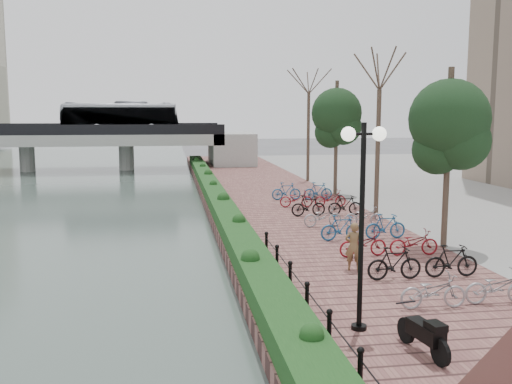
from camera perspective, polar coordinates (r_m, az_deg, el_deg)
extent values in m
cube|color=brown|center=(28.78, 3.34, -2.40)|extent=(8.00, 75.00, 0.50)
cube|color=#143916|center=(30.65, -3.86, -0.73)|extent=(1.10, 56.00, 0.60)
cylinder|color=black|center=(10.76, 10.37, -17.14)|extent=(0.10, 0.10, 0.70)
cylinder|color=black|center=(12.52, 7.34, -13.40)|extent=(0.10, 0.10, 0.70)
cylinder|color=black|center=(14.33, 5.12, -10.57)|extent=(0.10, 0.10, 0.70)
cylinder|color=black|center=(16.20, 3.43, -8.37)|extent=(0.10, 0.10, 0.70)
cylinder|color=black|center=(18.09, 2.11, -6.63)|extent=(0.10, 0.10, 0.70)
cylinder|color=black|center=(20.00, 1.05, -5.21)|extent=(0.10, 0.10, 0.70)
cylinder|color=black|center=(12.91, 10.50, -3.59)|extent=(0.12, 0.12, 4.68)
cylinder|color=black|center=(12.66, 10.74, 5.73)|extent=(0.70, 0.06, 0.06)
sphere|color=white|center=(12.55, 9.22, 5.75)|extent=(0.32, 0.32, 0.32)
sphere|color=white|center=(12.78, 12.22, 5.71)|extent=(0.32, 0.32, 0.32)
imported|color=brown|center=(18.10, 9.74, -5.38)|extent=(0.65, 0.53, 1.52)
imported|color=#99979C|center=(15.22, 17.21, -9.40)|extent=(0.60, 1.71, 0.90)
imported|color=black|center=(17.49, 13.51, -6.84)|extent=(0.47, 1.66, 1.00)
imported|color=maroon|center=(19.86, 10.70, -5.14)|extent=(0.60, 1.71, 0.90)
imported|color=#1D5383|center=(22.26, 8.50, -3.55)|extent=(0.47, 1.66, 1.00)
imported|color=#99979C|center=(24.73, 6.74, -2.49)|extent=(0.60, 1.71, 0.90)
imported|color=black|center=(27.20, 5.30, -1.42)|extent=(0.47, 1.66, 1.00)
imported|color=maroon|center=(29.70, 4.10, -0.71)|extent=(0.60, 1.72, 0.90)
imported|color=#1D5383|center=(32.21, 3.09, 0.06)|extent=(0.47, 1.66, 1.00)
imported|color=#99979C|center=(16.07, 23.08, -8.76)|extent=(0.60, 1.71, 0.90)
imported|color=black|center=(18.23, 18.80, -6.45)|extent=(0.47, 1.66, 1.00)
imported|color=maroon|center=(20.52, 15.46, -4.87)|extent=(0.60, 1.71, 0.90)
imported|color=#1D5383|center=(22.85, 12.83, -3.36)|extent=(0.47, 1.66, 1.00)
imported|color=#99979C|center=(25.26, 10.68, -2.35)|extent=(0.60, 1.71, 0.90)
imported|color=black|center=(27.68, 8.92, -1.32)|extent=(0.47, 1.66, 1.00)
imported|color=maroon|center=(30.15, 7.44, -0.63)|extent=(0.60, 1.72, 0.90)
imported|color=#1D5383|center=(32.62, 6.19, 0.12)|extent=(0.47, 1.66, 1.00)
cube|color=#9C9B97|center=(56.80, -22.01, 4.91)|extent=(36.00, 8.00, 1.00)
cube|color=black|center=(52.98, -23.03, 5.71)|extent=(36.00, 0.15, 0.90)
cube|color=black|center=(60.56, -21.20, 6.00)|extent=(36.00, 0.15, 0.90)
cylinder|color=#9C9B97|center=(56.90, -21.92, 3.15)|extent=(1.40, 1.40, 2.50)
cylinder|color=#9C9B97|center=(55.51, -12.83, 3.42)|extent=(1.40, 1.40, 2.50)
imported|color=silver|center=(55.39, -13.38, 7.28)|extent=(2.52, 10.77, 3.00)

